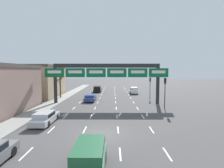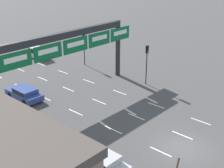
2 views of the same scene
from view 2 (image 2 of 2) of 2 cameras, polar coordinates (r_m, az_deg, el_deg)
The scene contains 8 objects.
ground_plane at distance 26.13m, azimuth 12.78°, elevation -11.31°, with size 220.00×220.00×0.00m, color #474444.
lane_dashes at distance 33.71m, azimuth -7.38°, elevation -2.88°, with size 10.02×67.00×0.01m.
sign_gantry at distance 32.79m, azimuth -9.37°, elevation 6.47°, with size 21.49×0.70×7.06m.
car_blue at distance 34.63m, azimuth -15.71°, elevation -1.60°, with size 1.95×4.64×1.29m.
suv_white at distance 48.36m, azimuth -13.33°, elevation 5.64°, with size 1.84×4.07×1.61m.
car_silver at distance 22.92m, azimuth -2.20°, elevation -13.80°, with size 1.85×4.71×1.33m.
traffic_light_near_gantry at distance 43.63m, azimuth -5.12°, elevation 7.44°, with size 0.30×0.35×4.38m.
traffic_light_mid_block at distance 36.62m, azimuth 6.42°, elevation 4.92°, with size 0.30×0.35×4.76m.
Camera 2 is at (-19.51, -10.05, 14.18)m, focal length 50.00 mm.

